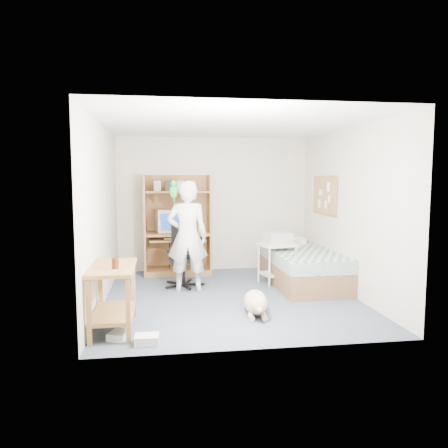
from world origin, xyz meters
The scene contains 21 objects.
floor centered at (0.00, 0.00, 0.00)m, with size 4.00×4.00×0.00m, color #414D59.
wall_back centered at (0.00, 2.00, 1.25)m, with size 3.60×0.02×2.50m, color beige.
wall_right centered at (1.80, 0.00, 1.25)m, with size 0.02×4.00×2.50m, color beige.
wall_left centered at (-1.80, 0.00, 1.25)m, with size 0.02×4.00×2.50m, color beige.
ceiling centered at (0.00, 0.00, 2.50)m, with size 3.60×4.00×0.02m, color white.
computer_hutch centered at (-0.70, 1.74, 0.82)m, with size 1.20×0.63×1.80m.
bed centered at (1.30, 0.62, 0.29)m, with size 1.02×2.02×0.66m.
side_desk centered at (-1.55, -1.20, 0.49)m, with size 0.50×1.00×0.75m.
corkboard centered at (1.77, 0.90, 1.45)m, with size 0.04×0.94×0.66m.
office_chair centered at (-0.64, 0.76, 0.37)m, with size 0.58×0.58×1.03m.
person centered at (-0.60, 0.45, 0.85)m, with size 0.62×0.41×1.70m, color silver.
parrot centered at (-0.80, 0.47, 1.56)m, with size 0.13×0.22×0.34m.
dog centered at (0.20, -0.86, 0.15)m, with size 0.37×0.95×0.35m.
printer_cart centered at (0.90, 0.72, 0.44)m, with size 0.65×0.57×0.67m.
printer centered at (0.90, 0.72, 0.76)m, with size 0.42×0.32×0.18m, color #A9A9A4.
crt_monitor centered at (-0.86, 1.75, 0.97)m, with size 0.49×0.51×0.41m.
keyboard centered at (-0.72, 1.58, 0.67)m, with size 0.45×0.16×0.03m, color beige.
pencil_cup centered at (-0.30, 1.65, 0.82)m, with size 0.08×0.08×0.12m, color gold.
drink_glass centered at (-1.50, -1.36, 0.81)m, with size 0.08×0.08×0.12m, color #3D1809.
floor_box_a centered at (-1.16, -1.70, 0.05)m, with size 0.25×0.20×0.10m, color silver.
floor_box_b centered at (-1.47, -1.51, 0.04)m, with size 0.18×0.22×0.08m, color #AEAEA9.
Camera 1 is at (-0.99, -6.21, 1.74)m, focal length 35.00 mm.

